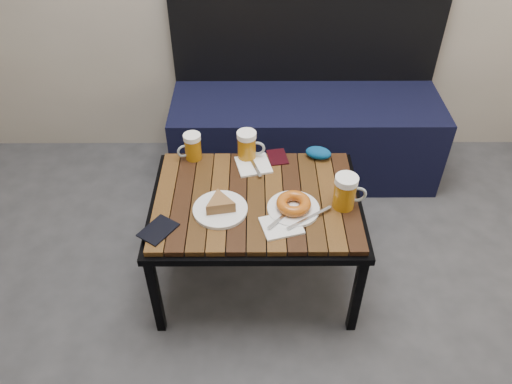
{
  "coord_description": "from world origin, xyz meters",
  "views": [
    {
      "loc": [
        -0.13,
        -0.5,
        1.78
      ],
      "look_at": [
        -0.12,
        0.97,
        0.5
      ],
      "focal_mm": 35.0,
      "sensor_mm": 36.0,
      "label": 1
    }
  ],
  "objects_px": {
    "beer_mug_centre": "(247,146)",
    "plate_pie": "(220,206)",
    "knit_pouch": "(318,153)",
    "cafe_table": "(256,206)",
    "plate_bagel": "(294,206)",
    "passport_burgundy": "(277,157)",
    "beer_mug_left": "(192,147)",
    "beer_mug_right": "(346,192)",
    "passport_navy": "(158,230)",
    "bench": "(305,127)"
  },
  "relations": [
    {
      "from": "beer_mug_left",
      "to": "knit_pouch",
      "type": "xyz_separation_m",
      "value": [
        0.54,
        0.0,
        -0.04
      ]
    },
    {
      "from": "beer_mug_centre",
      "to": "beer_mug_right",
      "type": "relative_size",
      "value": 0.93
    },
    {
      "from": "plate_pie",
      "to": "passport_burgundy",
      "type": "relative_size",
      "value": 1.9
    },
    {
      "from": "beer_mug_left",
      "to": "plate_bagel",
      "type": "relative_size",
      "value": 0.48
    },
    {
      "from": "plate_bagel",
      "to": "passport_burgundy",
      "type": "distance_m",
      "value": 0.34
    },
    {
      "from": "cafe_table",
      "to": "beer_mug_left",
      "type": "relative_size",
      "value": 7.02
    },
    {
      "from": "beer_mug_centre",
      "to": "plate_pie",
      "type": "relative_size",
      "value": 0.63
    },
    {
      "from": "beer_mug_right",
      "to": "plate_bagel",
      "type": "xyz_separation_m",
      "value": [
        -0.2,
        -0.02,
        -0.05
      ]
    },
    {
      "from": "bench",
      "to": "passport_burgundy",
      "type": "height_order",
      "value": "bench"
    },
    {
      "from": "beer_mug_left",
      "to": "beer_mug_centre",
      "type": "bearing_deg",
      "value": 154.62
    },
    {
      "from": "beer_mug_right",
      "to": "plate_bagel",
      "type": "bearing_deg",
      "value": -172.47
    },
    {
      "from": "knit_pouch",
      "to": "passport_burgundy",
      "type": "bearing_deg",
      "value": 180.0
    },
    {
      "from": "beer_mug_left",
      "to": "knit_pouch",
      "type": "height_order",
      "value": "beer_mug_left"
    },
    {
      "from": "bench",
      "to": "cafe_table",
      "type": "distance_m",
      "value": 0.85
    },
    {
      "from": "plate_pie",
      "to": "plate_bagel",
      "type": "xyz_separation_m",
      "value": [
        0.28,
        0.0,
        -0.0
      ]
    },
    {
      "from": "beer_mug_right",
      "to": "passport_burgundy",
      "type": "height_order",
      "value": "beer_mug_right"
    },
    {
      "from": "cafe_table",
      "to": "beer_mug_left",
      "type": "bearing_deg",
      "value": 136.27
    },
    {
      "from": "beer_mug_left",
      "to": "beer_mug_right",
      "type": "bearing_deg",
      "value": 128.33
    },
    {
      "from": "beer_mug_left",
      "to": "plate_bagel",
      "type": "distance_m",
      "value": 0.53
    },
    {
      "from": "beer_mug_centre",
      "to": "beer_mug_right",
      "type": "height_order",
      "value": "beer_mug_right"
    },
    {
      "from": "knit_pouch",
      "to": "cafe_table",
      "type": "bearing_deg",
      "value": -136.16
    },
    {
      "from": "plate_pie",
      "to": "knit_pouch",
      "type": "distance_m",
      "value": 0.53
    },
    {
      "from": "bench",
      "to": "plate_bagel",
      "type": "height_order",
      "value": "bench"
    },
    {
      "from": "bench",
      "to": "beer_mug_centre",
      "type": "xyz_separation_m",
      "value": [
        -0.3,
        -0.54,
        0.27
      ]
    },
    {
      "from": "beer_mug_right",
      "to": "passport_navy",
      "type": "xyz_separation_m",
      "value": [
        -0.7,
        -0.13,
        -0.07
      ]
    },
    {
      "from": "beer_mug_left",
      "to": "plate_pie",
      "type": "xyz_separation_m",
      "value": [
        0.13,
        -0.34,
        -0.04
      ]
    },
    {
      "from": "beer_mug_right",
      "to": "cafe_table",
      "type": "bearing_deg",
      "value": 172.01
    },
    {
      "from": "cafe_table",
      "to": "plate_bagel",
      "type": "height_order",
      "value": "plate_bagel"
    },
    {
      "from": "cafe_table",
      "to": "plate_bagel",
      "type": "relative_size",
      "value": 3.35
    },
    {
      "from": "plate_pie",
      "to": "passport_burgundy",
      "type": "xyz_separation_m",
      "value": [
        0.23,
        0.34,
        -0.02
      ]
    },
    {
      "from": "beer_mug_right",
      "to": "passport_navy",
      "type": "bearing_deg",
      "value": -168.91
    },
    {
      "from": "beer_mug_right",
      "to": "passport_burgundy",
      "type": "relative_size",
      "value": 1.29
    },
    {
      "from": "passport_burgundy",
      "to": "knit_pouch",
      "type": "bearing_deg",
      "value": -9.83
    },
    {
      "from": "passport_burgundy",
      "to": "bench",
      "type": "bearing_deg",
      "value": 62.37
    },
    {
      "from": "bench",
      "to": "plate_pie",
      "type": "bearing_deg",
      "value": -114.8
    },
    {
      "from": "beer_mug_left",
      "to": "plate_pie",
      "type": "height_order",
      "value": "beer_mug_left"
    },
    {
      "from": "beer_mug_centre",
      "to": "passport_navy",
      "type": "distance_m",
      "value": 0.55
    },
    {
      "from": "cafe_table",
      "to": "beer_mug_right",
      "type": "xyz_separation_m",
      "value": [
        0.34,
        -0.05,
        0.12
      ]
    },
    {
      "from": "passport_navy",
      "to": "knit_pouch",
      "type": "distance_m",
      "value": 0.77
    },
    {
      "from": "passport_navy",
      "to": "passport_burgundy",
      "type": "height_order",
      "value": "passport_navy"
    },
    {
      "from": "passport_burgundy",
      "to": "plate_pie",
      "type": "bearing_deg",
      "value": -134.32
    },
    {
      "from": "cafe_table",
      "to": "beer_mug_left",
      "type": "distance_m",
      "value": 0.39
    },
    {
      "from": "passport_navy",
      "to": "beer_mug_right",
      "type": "bearing_deg",
      "value": 44.84
    },
    {
      "from": "cafe_table",
      "to": "passport_navy",
      "type": "height_order",
      "value": "passport_navy"
    },
    {
      "from": "cafe_table",
      "to": "plate_bagel",
      "type": "bearing_deg",
      "value": -27.61
    },
    {
      "from": "plate_bagel",
      "to": "passport_burgundy",
      "type": "relative_size",
      "value": 2.27
    },
    {
      "from": "beer_mug_right",
      "to": "passport_navy",
      "type": "distance_m",
      "value": 0.71
    },
    {
      "from": "beer_mug_left",
      "to": "cafe_table",
      "type": "bearing_deg",
      "value": 111.47
    },
    {
      "from": "bench",
      "to": "beer_mug_centre",
      "type": "distance_m",
      "value": 0.67
    },
    {
      "from": "bench",
      "to": "passport_burgundy",
      "type": "distance_m",
      "value": 0.6
    }
  ]
}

